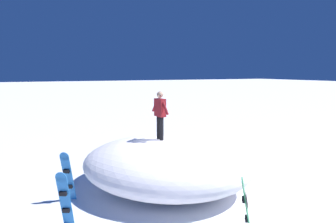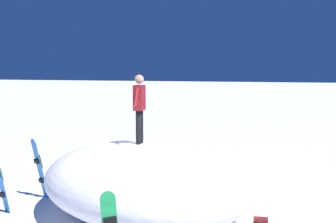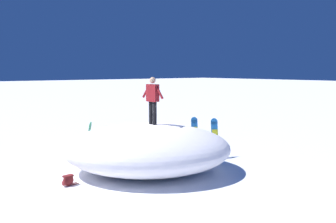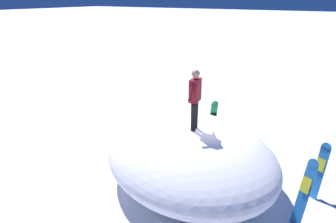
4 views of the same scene
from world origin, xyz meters
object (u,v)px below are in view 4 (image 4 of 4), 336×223
at_px(snowboard_primary_upright, 320,170).
at_px(snowboard_secondary_upright, 305,191).
at_px(snowboard_tertiary_upright, 213,118).
at_px(backpack_near, 122,148).
at_px(snowboarder_standing, 195,96).

xyz_separation_m(snowboard_primary_upright, snowboard_secondary_upright, (-1.39, 0.14, 0.05)).
bearing_deg(snowboard_tertiary_upright, snowboard_secondary_upright, -131.42).
distance_m(snowboard_primary_upright, backpack_near, 6.41).
xyz_separation_m(snowboarder_standing, snowboard_tertiary_upright, (3.44, 0.94, -1.96)).
relative_size(snowboarder_standing, backpack_near, 2.99).
xyz_separation_m(snowboard_tertiary_upright, backpack_near, (-3.01, 2.14, -0.61)).
relative_size(snowboarder_standing, snowboard_secondary_upright, 0.99).
distance_m(snowboard_primary_upright, snowboard_tertiary_upright, 4.72).
bearing_deg(snowboard_secondary_upright, snowboard_tertiary_upright, 48.58).
xyz_separation_m(snowboarder_standing, snowboard_secondary_upright, (-0.13, -3.11, -1.86)).
bearing_deg(snowboard_secondary_upright, snowboarder_standing, 87.58).
relative_size(snowboard_primary_upright, snowboard_secondary_upright, 0.94).
xyz_separation_m(snowboard_primary_upright, backpack_near, (-0.83, 6.32, -0.65)).
xyz_separation_m(snowboard_primary_upright, snowboard_tertiary_upright, (2.18, 4.18, -0.04)).
distance_m(snowboard_secondary_upright, snowboard_tertiary_upright, 5.40).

